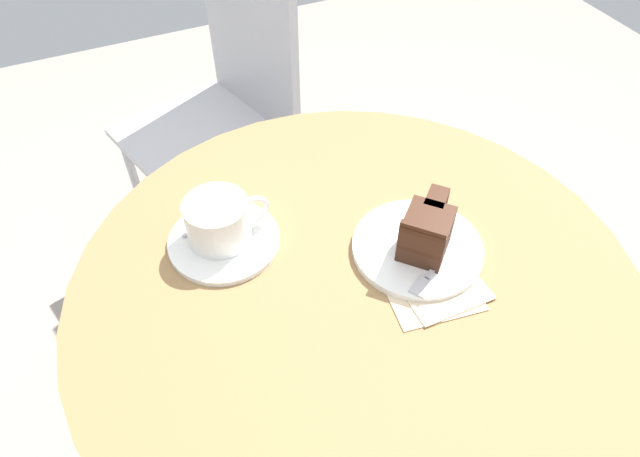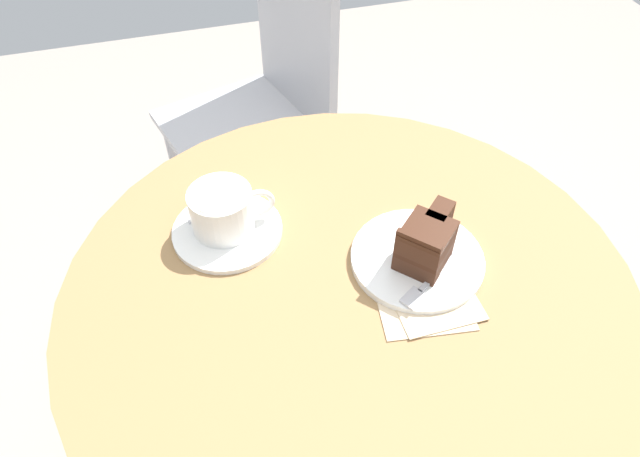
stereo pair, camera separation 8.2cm
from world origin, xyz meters
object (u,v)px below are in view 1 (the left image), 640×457
Objects in this scene: cake_slice at (427,230)px; cafe_chair at (228,88)px; coffee_cup at (219,220)px; napkin at (433,284)px; teaspoon at (222,215)px; cake_plate at (417,248)px; saucer at (224,241)px; fork at (433,271)px.

cafe_chair is (-0.06, 0.81, -0.23)m from cake_slice.
napkin is at bearing -39.80° from coffee_cup.
cake_plate is at bearing -52.33° from teaspoon.
saucer is 1.30× the size of coffee_cup.
cake_plate is (0.26, -0.14, -0.04)m from coffee_cup.
teaspoon reaches higher than cake_plate.
napkin is at bearing -39.01° from saucer.
coffee_cup is at bearing 98.52° from saucer.
cafe_chair is (0.19, 0.63, -0.19)m from teaspoon.
cafe_chair is (-0.05, 0.81, -0.19)m from cake_plate.
coffee_cup is at bearing -32.95° from cafe_chair.
coffee_cup is 1.22× the size of cake_slice.
fork reaches higher than napkin.
napkin is at bearing -62.36° from teaspoon.
fork is 0.13× the size of cafe_chair.
coffee_cup is 1.20× the size of teaspoon.
saucer is 0.30m from cake_slice.
saucer reaches higher than napkin.
saucer is 0.04m from coffee_cup.
cake_slice is 0.06m from fork.
coffee_cup reaches higher than saucer.
teaspoon is 0.30m from cake_plate.
cake_slice reaches higher than teaspoon.
coffee_cup is at bearing 151.40° from cake_plate.
coffee_cup is 0.30m from cake_slice.
cafe_chair is at bearing 73.22° from saucer.
cake_slice is (0.01, -0.01, 0.04)m from cake_plate.
coffee_cup is 0.14× the size of cafe_chair.
cake_slice is (0.26, -0.14, 0.04)m from saucer.
napkin is (-0.01, -0.06, -0.00)m from cake_plate.
cafe_chair reaches higher than napkin.
teaspoon reaches higher than napkin.
cake_plate is (0.26, -0.13, 0.00)m from saucer.
fork is (-0.01, -0.05, -0.03)m from cake_slice.
coffee_cup is at bearing 150.98° from cake_slice.
cafe_chair is (-0.05, 0.86, -0.20)m from fork.
saucer is 0.18× the size of cafe_chair.
coffee_cup is (-0.00, 0.01, 0.04)m from saucer.
cafe_chair is at bearing 57.08° from teaspoon.
fork is (0.25, -0.19, -0.03)m from coffee_cup.
cafe_chair reaches higher than teaspoon.
fork is at bearing -106.30° from cake_slice.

